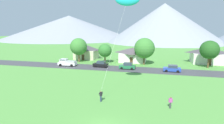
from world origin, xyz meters
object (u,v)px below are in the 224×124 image
Objects in this scene: tree_left_of_center at (144,48)px; tree_center at (79,47)px; house_left_center at (133,54)px; pickup_truck_white_west_side at (67,62)px; watcher_person at (170,102)px; tree_near_left at (209,50)px; tree_right_of_center at (105,51)px; house_leftmost at (207,55)px; parked_car_green_east_end at (128,66)px; house_right_center at (86,52)px; parked_car_black_west_end at (101,64)px; parked_car_blue_mid_west at (172,69)px.

tree_center is (-20.78, -0.62, 0.02)m from tree_left_of_center.
pickup_truck_white_west_side is at bearing -146.99° from house_left_center.
watcher_person is (26.30, -28.82, -4.12)m from tree_center.
tree_near_left is at bearing -11.77° from house_left_center.
tree_near_left reaches higher than tree_right_of_center.
house_leftmost is 7.89m from tree_near_left.
parked_car_green_east_end is 2.54× the size of watcher_person.
tree_left_of_center is at bearing 100.62° from watcher_person.
house_right_center is 1.01× the size of tree_left_of_center.
house_right_center is 1.90× the size of parked_car_black_west_end.
tree_left_of_center reaches higher than parked_car_blue_mid_west.
house_right_center is at bearing 154.32° from parked_car_blue_mid_west.
parked_car_black_west_end is at bearing -149.87° from tree_left_of_center.
parked_car_green_east_end is at bearing -38.10° from house_right_center.
house_right_center is 10.98m from tree_right_of_center.
pickup_truck_white_west_side is (-0.73, -13.35, -1.48)m from house_right_center.
tree_center is 11.83m from parked_car_black_west_end.
parked_car_green_east_end is 17.68m from pickup_truck_white_west_side.
parked_car_black_west_end is at bearing -33.08° from tree_center.
tree_left_of_center is 1.04× the size of tree_center.
house_right_center is at bearing 143.61° from tree_right_of_center.
tree_center is (-16.89, -4.70, 2.62)m from house_left_center.
parked_car_green_east_end is (-22.75, -14.31, -1.72)m from house_leftmost.
tree_right_of_center is at bearing -36.39° from house_right_center.
tree_center is at bearing 166.10° from parked_car_blue_mid_west.
house_left_center is 17.73m from tree_center.
parked_car_black_west_end is at bearing 126.76° from watcher_person.
tree_center reaches higher than pickup_truck_white_west_side.
parked_car_green_east_end is 0.80× the size of pickup_truck_white_west_side.
parked_car_black_west_end is at bearing -53.65° from house_right_center.
parked_car_green_east_end is at bearing -21.57° from tree_center.
house_left_center is 11.50m from parked_car_green_east_end.
parked_car_green_east_end is (16.95, -13.29, -1.67)m from house_right_center.
tree_center is 1.46× the size of pickup_truck_white_west_side.
parked_car_black_west_end is at bearing -167.72° from tree_near_left.
tree_left_of_center is 13.91m from parked_car_black_west_end.
tree_near_left is at bearing 10.19° from pickup_truck_white_west_side.
tree_center is (0.02, -6.60, 2.46)m from house_right_center.
tree_left_of_center is at bearing 62.25° from parked_car_green_east_end.
tree_near_left is 0.98× the size of tree_center.
parked_car_green_east_end reaches higher than watcher_person.
tree_near_left is (21.35, -4.45, 2.64)m from house_left_center.
house_leftmost is at bearing 1.47° from house_right_center.
parked_car_green_east_end is at bearing -89.79° from house_left_center.
tree_left_of_center is at bearing -159.69° from house_leftmost.
house_leftmost is at bearing 13.59° from tree_right_of_center.
house_left_center reaches higher than watcher_person.
parked_car_black_west_end is 10.06m from pickup_truck_white_west_side.
house_leftmost is 1.25× the size of tree_center.
house_left_center is 2.09× the size of parked_car_green_east_end.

